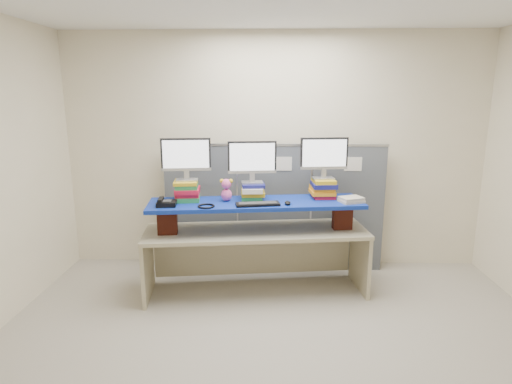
{
  "coord_description": "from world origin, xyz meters",
  "views": [
    {
      "loc": [
        -0.07,
        -3.11,
        2.09
      ],
      "look_at": [
        -0.2,
        1.14,
        1.11
      ],
      "focal_mm": 30.0,
      "sensor_mm": 36.0,
      "label": 1
    }
  ],
  "objects_px": {
    "monitor_center": "(252,159)",
    "keyboard": "(258,204)",
    "desk": "(256,243)",
    "blue_board": "(256,203)",
    "desk_phone": "(166,203)",
    "monitor_left": "(186,157)",
    "monitor_right": "(324,156)"
  },
  "relations": [
    {
      "from": "monitor_center",
      "to": "desk_phone",
      "type": "distance_m",
      "value": 0.98
    },
    {
      "from": "monitor_center",
      "to": "monitor_right",
      "type": "distance_m",
      "value": 0.76
    },
    {
      "from": "blue_board",
      "to": "monitor_left",
      "type": "distance_m",
      "value": 0.86
    },
    {
      "from": "blue_board",
      "to": "monitor_center",
      "type": "xyz_separation_m",
      "value": [
        -0.04,
        0.11,
        0.44
      ]
    },
    {
      "from": "desk",
      "to": "monitor_center",
      "type": "relative_size",
      "value": 4.71
    },
    {
      "from": "desk",
      "to": "keyboard",
      "type": "distance_m",
      "value": 0.48
    },
    {
      "from": "keyboard",
      "to": "desk_phone",
      "type": "bearing_deg",
      "value": 172.93
    },
    {
      "from": "monitor_left",
      "to": "desk_phone",
      "type": "relative_size",
      "value": 2.47
    },
    {
      "from": "monitor_center",
      "to": "desk_phone",
      "type": "relative_size",
      "value": 2.47
    },
    {
      "from": "monitor_left",
      "to": "desk_phone",
      "type": "distance_m",
      "value": 0.52
    },
    {
      "from": "keyboard",
      "to": "blue_board",
      "type": "bearing_deg",
      "value": 87.78
    },
    {
      "from": "monitor_center",
      "to": "keyboard",
      "type": "xyz_separation_m",
      "value": [
        0.06,
        -0.27,
        -0.4
      ]
    },
    {
      "from": "keyboard",
      "to": "desk_phone",
      "type": "xyz_separation_m",
      "value": [
        -0.91,
        -0.05,
        0.02
      ]
    },
    {
      "from": "blue_board",
      "to": "monitor_center",
      "type": "height_order",
      "value": "monitor_center"
    },
    {
      "from": "desk",
      "to": "desk_phone",
      "type": "distance_m",
      "value": 1.02
    },
    {
      "from": "monitor_right",
      "to": "keyboard",
      "type": "xyz_separation_m",
      "value": [
        -0.68,
        -0.36,
        -0.44
      ]
    },
    {
      "from": "monitor_left",
      "to": "monitor_center",
      "type": "distance_m",
      "value": 0.68
    },
    {
      "from": "monitor_left",
      "to": "desk_phone",
      "type": "xyz_separation_m",
      "value": [
        -0.17,
        -0.24,
        -0.43
      ]
    },
    {
      "from": "monitor_left",
      "to": "monitor_right",
      "type": "distance_m",
      "value": 1.43
    },
    {
      "from": "desk",
      "to": "monitor_left",
      "type": "relative_size",
      "value": 4.71
    },
    {
      "from": "monitor_left",
      "to": "monitor_center",
      "type": "height_order",
      "value": "monitor_left"
    },
    {
      "from": "desk",
      "to": "blue_board",
      "type": "xyz_separation_m",
      "value": [
        0.0,
        0.0,
        0.43
      ]
    },
    {
      "from": "blue_board",
      "to": "monitor_right",
      "type": "relative_size",
      "value": 4.35
    },
    {
      "from": "blue_board",
      "to": "monitor_right",
      "type": "xyz_separation_m",
      "value": [
        0.71,
        0.2,
        0.47
      ]
    },
    {
      "from": "monitor_center",
      "to": "keyboard",
      "type": "height_order",
      "value": "monitor_center"
    },
    {
      "from": "monitor_left",
      "to": "desk_phone",
      "type": "height_order",
      "value": "monitor_left"
    },
    {
      "from": "desk",
      "to": "keyboard",
      "type": "height_order",
      "value": "keyboard"
    },
    {
      "from": "desk",
      "to": "desk_phone",
      "type": "height_order",
      "value": "desk_phone"
    },
    {
      "from": "blue_board",
      "to": "desk_phone",
      "type": "relative_size",
      "value": 10.76
    },
    {
      "from": "monitor_right",
      "to": "monitor_left",
      "type": "bearing_deg",
      "value": -180.0
    },
    {
      "from": "monitor_center",
      "to": "keyboard",
      "type": "relative_size",
      "value": 1.11
    },
    {
      "from": "monitor_right",
      "to": "keyboard",
      "type": "relative_size",
      "value": 1.11
    }
  ]
}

